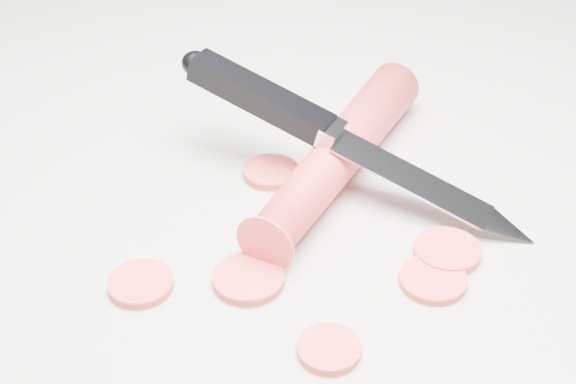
# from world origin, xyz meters

# --- Properties ---
(ground) EXTENTS (2.40, 2.40, 0.00)m
(ground) POSITION_xyz_m (0.00, 0.00, 0.00)
(ground) COLOR beige
(ground) RESTS_ON ground
(carrot) EXTENTS (0.07, 0.21, 0.03)m
(carrot) POSITION_xyz_m (-0.02, 0.03, 0.02)
(carrot) COLOR red
(carrot) RESTS_ON ground
(carrot_slice_0) EXTENTS (0.04, 0.04, 0.01)m
(carrot_slice_0) POSITION_xyz_m (0.06, -0.03, 0.00)
(carrot_slice_0) COLOR #EF3F3E
(carrot_slice_0) RESTS_ON ground
(carrot_slice_1) EXTENTS (0.04, 0.04, 0.01)m
(carrot_slice_1) POSITION_xyz_m (-0.07, 0.02, 0.00)
(carrot_slice_1) COLOR #EF3F3E
(carrot_slice_1) RESTS_ON ground
(carrot_slice_2) EXTENTS (0.04, 0.04, 0.01)m
(carrot_slice_2) POSITION_xyz_m (0.05, -0.06, 0.00)
(carrot_slice_2) COLOR #EF3F3E
(carrot_slice_2) RESTS_ON ground
(carrot_slice_3) EXTENTS (0.04, 0.04, 0.01)m
(carrot_slice_3) POSITION_xyz_m (-0.05, -0.09, 0.00)
(carrot_slice_3) COLOR #EF3F3E
(carrot_slice_3) RESTS_ON ground
(carrot_slice_4) EXTENTS (0.04, 0.04, 0.01)m
(carrot_slice_4) POSITION_xyz_m (-0.10, -0.11, 0.00)
(carrot_slice_4) COLOR #EF3F3E
(carrot_slice_4) RESTS_ON ground
(carrot_slice_5) EXTENTS (0.03, 0.03, 0.01)m
(carrot_slice_5) POSITION_xyz_m (0.01, -0.12, 0.00)
(carrot_slice_5) COLOR #EF3F3E
(carrot_slice_5) RESTS_ON ground
(kitchen_knife) EXTENTS (0.25, 0.07, 0.07)m
(kitchen_knife) POSITION_xyz_m (-0.01, 0.02, 0.04)
(kitchen_knife) COLOR #B3B5B9
(kitchen_knife) RESTS_ON ground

